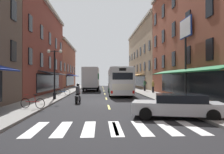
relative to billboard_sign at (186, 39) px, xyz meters
name	(u,v)px	position (x,y,z in m)	size (l,w,h in m)	color
ground_plane	(107,102)	(-7.05, 0.21, -5.72)	(34.80, 80.00, 0.10)	black
lane_centre_dashes	(107,102)	(-7.05, -0.04, -5.66)	(0.14, 73.90, 0.01)	#DBCC4C
crosswalk_near	(115,128)	(-7.05, -9.79, -5.66)	(7.10, 2.80, 0.01)	silver
sidewalk_left	(40,101)	(-12.95, 0.21, -5.60)	(3.00, 80.00, 0.14)	gray
sidewalk_right	(172,101)	(-1.15, 0.21, -5.60)	(3.00, 80.00, 0.14)	gray
storefront_row_right	(223,34)	(4.33, 1.42, 0.74)	(9.44, 79.90, 13.83)	brown
billboard_sign	(186,39)	(0.00, 0.00, 0.00)	(0.40, 2.49, 7.36)	black
transit_bus	(119,81)	(-5.29, 8.56, -3.92)	(2.85, 11.99, 3.34)	silver
box_truck	(91,79)	(-9.13, 16.72, -3.71)	(2.65, 7.96, 3.80)	black
sedan_near	(177,106)	(-3.65, -7.80, -5.01)	(4.85, 2.85, 1.25)	silver
sedan_mid	(93,85)	(-9.09, 25.35, -4.99)	(2.09, 4.76, 1.31)	maroon
motorcycle_rider	(78,95)	(-9.55, -0.60, -4.96)	(0.62, 2.07, 1.66)	black
bicycle_near	(63,92)	(-11.96, 6.11, -5.17)	(1.69, 0.50, 0.91)	black
bicycle_mid	(33,103)	(-12.05, -4.67, -5.17)	(1.68, 0.56, 0.91)	black
pedestrian_near	(145,85)	(-0.80, 13.73, -4.58)	(0.50, 0.36, 1.77)	black
pedestrian_mid	(153,86)	(-0.46, 10.00, -4.66)	(0.36, 0.36, 1.68)	black
street_lamp_twin	(55,71)	(-11.99, 1.65, -2.93)	(1.42, 0.32, 4.65)	black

